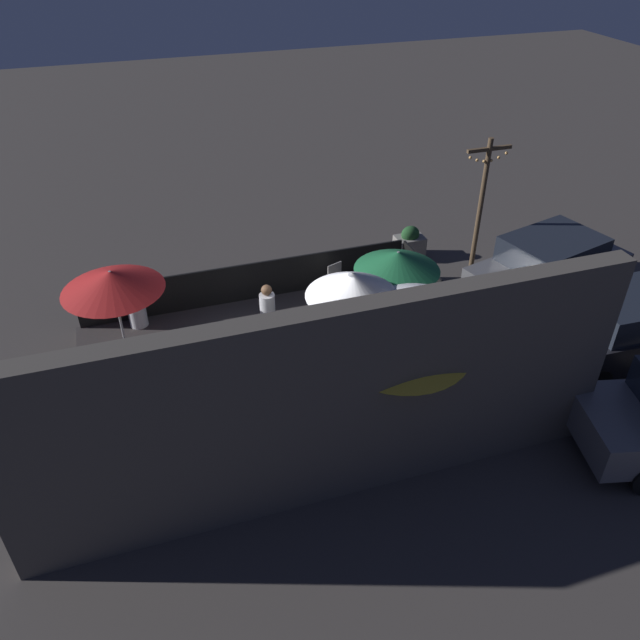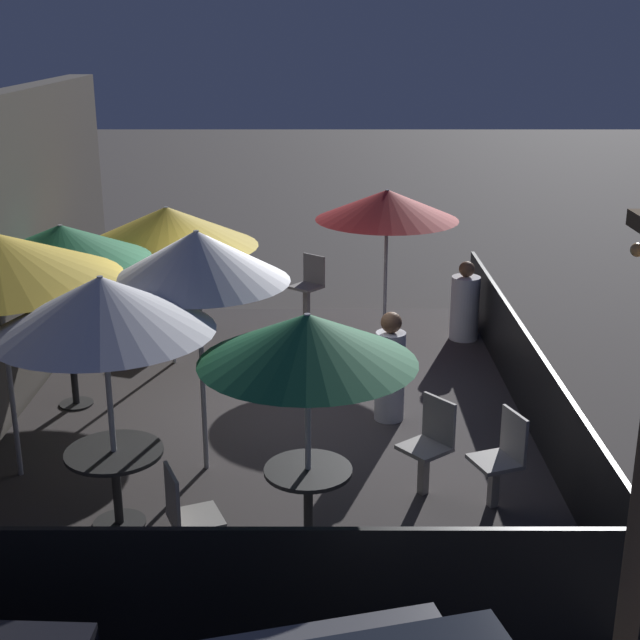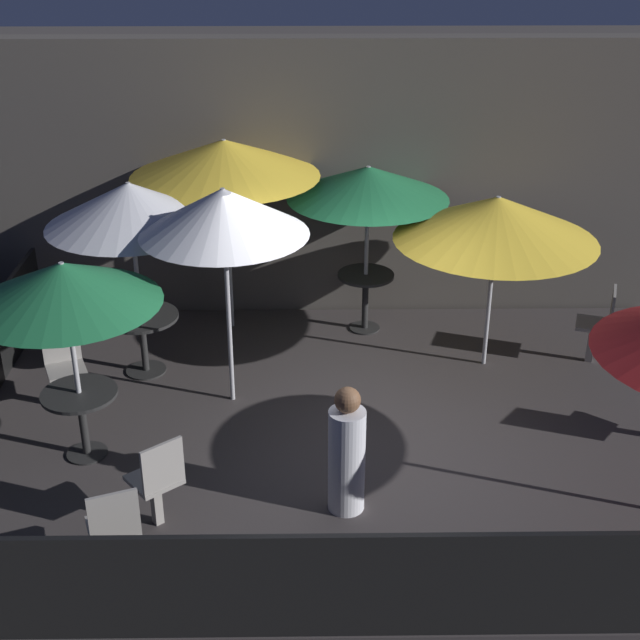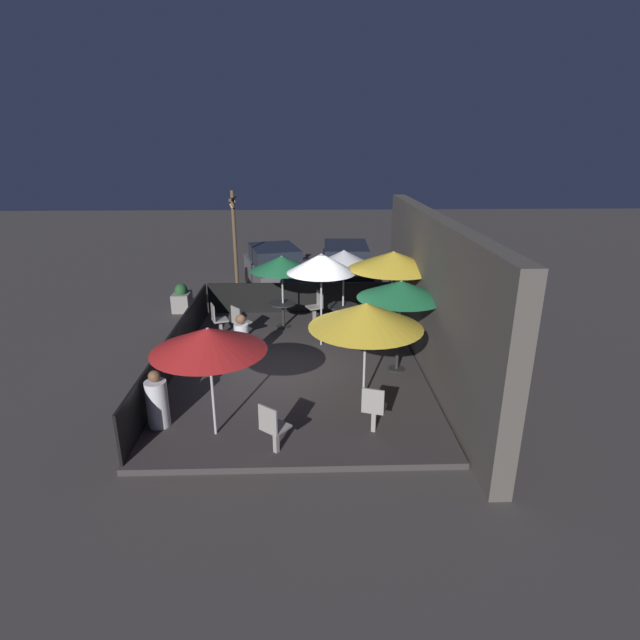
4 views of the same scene
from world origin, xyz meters
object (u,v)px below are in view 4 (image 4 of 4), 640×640
(patio_umbrella_4, at_px, (366,315))
(parked_car_0, at_px, (275,268))
(patio_umbrella_6, at_px, (208,340))
(patio_umbrella_5, at_px, (321,263))
(patron_0, at_px, (157,402))
(planter_box, at_px, (182,299))
(patio_umbrella_3, at_px, (393,260))
(parked_car_2, at_px, (419,269))
(patio_chair_0, at_px, (273,427))
(patio_chair_2, at_px, (316,306))
(dining_table_1, at_px, (343,311))
(patio_umbrella_2, at_px, (401,290))
(patio_umbrella_1, at_px, (344,259))
(patio_chair_1, at_px, (240,321))
(patron_1, at_px, (242,342))
(dining_table_2, at_px, (398,346))
(patio_chair_3, at_px, (374,408))
(patio_umbrella_0, at_px, (282,263))
(light_post, at_px, (235,241))
(dining_table_0, at_px, (283,308))
(patio_chair_4, at_px, (218,319))
(parked_car_1, at_px, (346,265))

(patio_umbrella_4, xyz_separation_m, parked_car_0, (-8.48, -2.28, -1.10))
(patio_umbrella_6, bearing_deg, patio_umbrella_5, 153.75)
(patron_0, distance_m, planter_box, 7.30)
(patio_umbrella_3, xyz_separation_m, parked_car_2, (-5.11, 1.88, -1.49))
(patio_chair_0, bearing_deg, patio_chair_2, 31.66)
(dining_table_1, bearing_deg, patio_umbrella_2, 22.16)
(patio_umbrella_5, bearing_deg, parked_car_0, -164.91)
(patio_umbrella_1, relative_size, patio_chair_1, 2.46)
(patio_umbrella_5, height_order, patron_1, patio_umbrella_5)
(patio_umbrella_3, xyz_separation_m, patio_umbrella_5, (0.14, -1.82, -0.03))
(patio_chair_2, xyz_separation_m, planter_box, (-1.55, -4.29, -0.23))
(patio_umbrella_5, bearing_deg, dining_table_2, 47.65)
(patio_chair_3, bearing_deg, planter_box, 53.05)
(patio_umbrella_1, relative_size, dining_table_1, 2.69)
(patio_umbrella_0, height_order, light_post, light_post)
(patio_umbrella_4, bearing_deg, patio_umbrella_6, -66.04)
(patio_umbrella_2, height_order, light_post, light_post)
(dining_table_0, distance_m, patio_chair_4, 1.87)
(patio_umbrella_4, height_order, dining_table_1, patio_umbrella_4)
(patio_chair_0, xyz_separation_m, parked_car_1, (-10.70, 2.08, 0.20))
(patio_umbrella_4, distance_m, parked_car_0, 8.85)
(light_post, bearing_deg, patio_umbrella_0, 30.23)
(patio_umbrella_4, bearing_deg, parked_car_2, 160.34)
(patio_umbrella_0, xyz_separation_m, patio_chair_4, (0.66, -1.75, -1.37))
(patio_umbrella_0, height_order, dining_table_0, patio_umbrella_0)
(patio_umbrella_6, bearing_deg, patio_umbrella_4, 113.96)
(patio_chair_3, bearing_deg, patron_0, 103.16)
(dining_table_2, height_order, patron_0, patron_0)
(patio_umbrella_1, height_order, patron_1, patio_umbrella_1)
(parked_car_1, bearing_deg, patio_chair_1, -28.97)
(patio_chair_1, relative_size, parked_car_0, 0.22)
(patio_umbrella_2, xyz_separation_m, dining_table_2, (0.00, 0.00, -1.35))
(dining_table_0, bearing_deg, patio_umbrella_2, 43.13)
(dining_table_2, bearing_deg, patio_chair_0, -39.28)
(dining_table_0, xyz_separation_m, patio_chair_3, (5.64, 1.85, -0.04))
(dining_table_2, relative_size, parked_car_1, 0.17)
(parked_car_0, bearing_deg, patio_umbrella_6, -17.66)
(patio_umbrella_0, relative_size, patio_chair_0, 2.19)
(patio_umbrella_4, height_order, patio_chair_2, patio_umbrella_4)
(patio_chair_2, relative_size, patio_chair_4, 1.01)
(light_post, distance_m, parked_car_1, 4.32)
(dining_table_0, xyz_separation_m, dining_table_1, (0.32, 1.69, 0.01))
(patio_umbrella_1, xyz_separation_m, dining_table_1, (0.00, -0.00, -1.48))
(patron_0, xyz_separation_m, parked_car_2, (-9.12, 6.87, 0.24))
(patio_chair_4, bearing_deg, patio_umbrella_4, -66.14)
(dining_table_1, xyz_separation_m, patio_chair_0, (5.91, -1.62, -0.05))
(patio_umbrella_0, bearing_deg, patio_umbrella_4, 22.93)
(light_post, bearing_deg, patio_umbrella_3, 47.90)
(patio_umbrella_2, height_order, patron_0, patio_umbrella_2)
(patron_0, distance_m, parked_car_1, 10.62)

